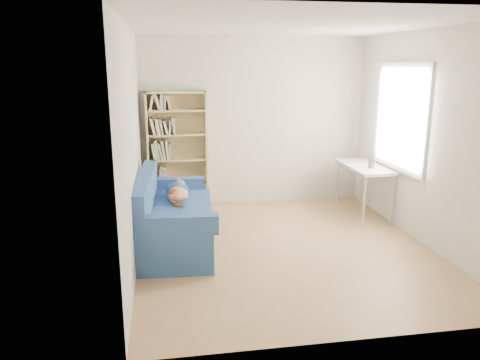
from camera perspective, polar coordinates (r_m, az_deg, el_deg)
name	(u,v)px	position (r m, az deg, el deg)	size (l,w,h in m)	color
ground	(284,248)	(5.81, 5.40, -8.26)	(4.00, 4.00, 0.00)	#A07648
room_shell	(295,114)	(5.47, 6.72, 8.04)	(3.54, 4.04, 2.62)	silver
sofa	(172,219)	(5.83, -8.27, -4.71)	(0.99, 1.88, 0.90)	navy
bookshelf	(178,156)	(7.17, -7.62, 2.92)	(0.90, 0.28, 1.80)	tan
desk	(364,171)	(7.08, 14.90, 1.07)	(0.50, 1.10, 0.75)	silver
pen_cup	(371,163)	(6.91, 15.73, 1.97)	(0.09, 0.09, 0.18)	white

